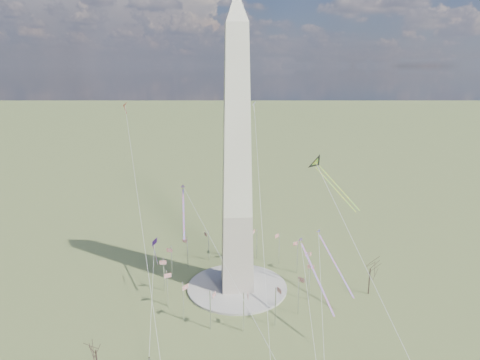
{
  "coord_description": "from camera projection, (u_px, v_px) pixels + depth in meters",
  "views": [
    {
      "loc": [
        -10.23,
        -139.15,
        77.85
      ],
      "look_at": [
        1.02,
        0.0,
        40.59
      ],
      "focal_mm": 32.0,
      "sensor_mm": 36.0,
      "label": 1
    }
  ],
  "objects": [
    {
      "name": "ground",
      "position": [
        237.0,
        288.0,
        154.87
      ],
      "size": [
        2000.0,
        2000.0,
        0.0
      ],
      "primitive_type": "plane",
      "color": "#4E6130",
      "rests_on": "ground"
    },
    {
      "name": "flagpole_ring",
      "position": [
        237.0,
        270.0,
        153.0
      ],
      "size": [
        54.4,
        54.4,
        13.0
      ],
      "color": "silver",
      "rests_on": "ground"
    },
    {
      "name": "kite_streamer_right",
      "position": [
        330.0,
        253.0,
        147.62
      ],
      "size": [
        8.14,
        22.29,
        15.76
      ],
      "rotation": [
        0.0,
        0.0,
        3.44
      ],
      "color": "red",
      "rests_on": "ground"
    },
    {
      "name": "kite_small_red",
      "position": [
        125.0,
        106.0,
        175.83
      ],
      "size": [
        1.59,
        2.32,
        4.89
      ],
      "rotation": [
        0.0,
        0.0,
        2.46
      ],
      "color": "red",
      "rests_on": "ground"
    },
    {
      "name": "kite_delta_black",
      "position": [
        318.0,
        165.0,
        149.24
      ],
      "size": [
        16.13,
        18.97,
        16.81
      ],
      "rotation": [
        0.0,
        0.0,
        3.79
      ],
      "color": "black",
      "rests_on": "ground"
    },
    {
      "name": "person_west",
      "position": [
        149.0,
        360.0,
        115.88
      ],
      "size": [
        1.01,
        0.97,
        1.63
      ],
      "primitive_type": "imported",
      "rotation": [
        0.0,
        0.0,
        2.5
      ],
      "color": "gray",
      "rests_on": "ground"
    },
    {
      "name": "tree_far",
      "position": [
        96.0,
        349.0,
        110.19
      ],
      "size": [
        5.9,
        5.9,
        10.33
      ],
      "color": "#3E2D26",
      "rests_on": "ground"
    },
    {
      "name": "washington_monument",
      "position": [
        237.0,
        159.0,
        142.51
      ],
      "size": [
        15.56,
        15.56,
        100.0
      ],
      "color": "#B1A394",
      "rests_on": "plaza"
    },
    {
      "name": "tree_near",
      "position": [
        370.0,
        267.0,
        148.4
      ],
      "size": [
        8.35,
        8.35,
        14.62
      ],
      "color": "#3E2D26",
      "rests_on": "ground"
    },
    {
      "name": "kite_streamer_mid",
      "position": [
        183.0,
        205.0,
        146.1
      ],
      "size": [
        2.13,
        19.45,
        13.34
      ],
      "rotation": [
        0.0,
        0.0,
        3.19
      ],
      "color": "red",
      "rests_on": "ground"
    },
    {
      "name": "kite_streamer_left",
      "position": [
        311.0,
        265.0,
        131.16
      ],
      "size": [
        6.89,
        22.27,
        15.56
      ],
      "rotation": [
        0.0,
        0.0,
        3.39
      ],
      "color": "red",
      "rests_on": "ground"
    },
    {
      "name": "plaza",
      "position": [
        237.0,
        287.0,
        154.77
      ],
      "size": [
        36.0,
        36.0,
        0.8
      ],
      "primitive_type": "cylinder",
      "color": "#9E9990",
      "rests_on": "ground"
    },
    {
      "name": "kite_diamond_purple",
      "position": [
        155.0,
        245.0,
        149.89
      ],
      "size": [
        1.99,
        3.48,
        10.83
      ],
      "rotation": [
        0.0,
        0.0,
        2.86
      ],
      "color": "#3C1663",
      "rests_on": "ground"
    },
    {
      "name": "kite_small_white",
      "position": [
        254.0,
        105.0,
        177.57
      ],
      "size": [
        1.3,
        2.05,
        4.56
      ],
      "rotation": [
        0.0,
        0.0,
        2.67
      ],
      "color": "white",
      "rests_on": "ground"
    }
  ]
}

